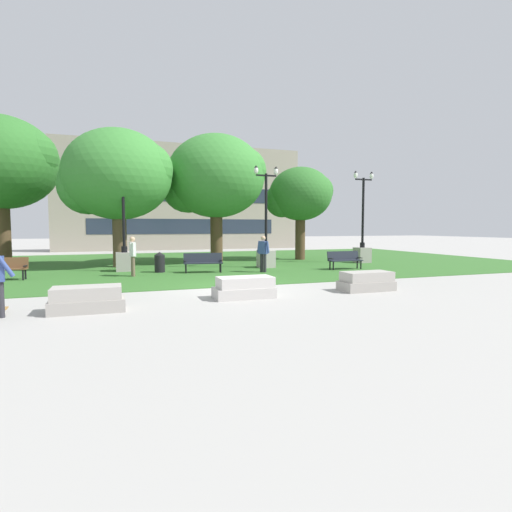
{
  "coord_description": "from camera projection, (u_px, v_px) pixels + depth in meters",
  "views": [
    {
      "loc": [
        -3.93,
        -13.6,
        2.14
      ],
      "look_at": [
        0.36,
        -1.4,
        1.2
      ],
      "focal_mm": 28.0,
      "sensor_mm": 36.0,
      "label": 1
    }
  ],
  "objects": [
    {
      "name": "park_bench_far_left",
      "position": [
        203.0,
        261.0,
        18.67
      ],
      "size": [
        1.86,
        0.78,
        0.9
      ],
      "color": "#1E232D",
      "rests_on": "grass_lawn"
    },
    {
      "name": "lamp_post_left",
      "position": [
        124.0,
        250.0,
        19.21
      ],
      "size": [
        1.32,
        0.8,
        5.12
      ],
      "color": "gray",
      "rests_on": "grass_lawn"
    },
    {
      "name": "person_bystander_far_lawn",
      "position": [
        263.0,
        252.0,
        18.73
      ],
      "size": [
        0.44,
        0.74,
        1.71
      ],
      "color": "#28282D",
      "rests_on": "grass_lawn"
    },
    {
      "name": "tree_near_left",
      "position": [
        117.0,
        176.0,
        20.99
      ],
      "size": [
        5.87,
        5.59,
        7.25
      ],
      "color": "brown",
      "rests_on": "grass_lawn"
    },
    {
      "name": "trash_bin",
      "position": [
        160.0,
        262.0,
        18.71
      ],
      "size": [
        0.49,
        0.49,
        0.96
      ],
      "color": "black",
      "rests_on": "grass_lawn"
    },
    {
      "name": "lamp_post_center",
      "position": [
        362.0,
        244.0,
        23.79
      ],
      "size": [
        1.32,
        0.8,
        5.42
      ],
      "color": "gray",
      "rests_on": "grass_lawn"
    },
    {
      "name": "concrete_block_right",
      "position": [
        366.0,
        281.0,
        13.45
      ],
      "size": [
        1.8,
        0.9,
        0.64
      ],
      "color": "#9E9991",
      "rests_on": "ground"
    },
    {
      "name": "tree_near_right",
      "position": [
        300.0,
        195.0,
        25.89
      ],
      "size": [
        4.27,
        4.07,
        6.0
      ],
      "color": "#4C3823",
      "rests_on": "grass_lawn"
    },
    {
      "name": "ground_plane",
      "position": [
        234.0,
        287.0,
        14.25
      ],
      "size": [
        140.0,
        140.0,
        0.0
      ],
      "primitive_type": "plane",
      "color": "#A3A09B"
    },
    {
      "name": "concrete_block_left",
      "position": [
        244.0,
        288.0,
        12.06
      ],
      "size": [
        1.8,
        0.9,
        0.64
      ],
      "color": "#BCB7B2",
      "rests_on": "ground"
    },
    {
      "name": "tree_far_right",
      "position": [
        215.0,
        178.0,
        23.83
      ],
      "size": [
        6.1,
        5.81,
        7.62
      ],
      "color": "#4C3823",
      "rests_on": "grass_lawn"
    },
    {
      "name": "park_bench_near_right",
      "position": [
        344.0,
        259.0,
        20.13
      ],
      "size": [
        1.81,
        0.55,
        0.9
      ],
      "color": "#1E232D",
      "rests_on": "grass_lawn"
    },
    {
      "name": "building_facade_distant",
      "position": [
        184.0,
        197.0,
        37.69
      ],
      "size": [
        23.05,
        1.03,
        9.9
      ],
      "color": "gray",
      "rests_on": "ground"
    },
    {
      "name": "concrete_block_center",
      "position": [
        87.0,
        299.0,
        10.11
      ],
      "size": [
        1.8,
        0.9,
        0.64
      ],
      "color": "#9E9991",
      "rests_on": "ground"
    },
    {
      "name": "person_bystander_near_lawn",
      "position": [
        133.0,
        254.0,
        17.19
      ],
      "size": [
        0.26,
        0.62,
        1.71
      ],
      "color": "brown",
      "rests_on": "grass_lawn"
    },
    {
      "name": "lamp_post_right",
      "position": [
        266.0,
        247.0,
        20.93
      ],
      "size": [
        1.32,
        0.8,
        5.29
      ],
      "color": "#ADA89E",
      "rests_on": "grass_lawn"
    },
    {
      "name": "grass_lawn",
      "position": [
        187.0,
        263.0,
        23.66
      ],
      "size": [
        40.0,
        20.0,
        0.02
      ],
      "primitive_type": "cube",
      "color": "#336628",
      "rests_on": "ground"
    },
    {
      "name": "park_bench_near_left",
      "position": [
        3.0,
        267.0,
        15.94
      ],
      "size": [
        1.84,
        0.68,
        0.9
      ],
      "color": "brown",
      "rests_on": "grass_lawn"
    }
  ]
}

